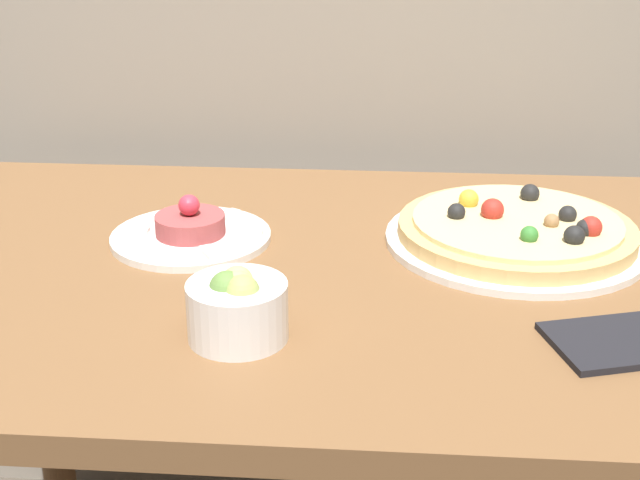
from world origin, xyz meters
The scene contains 5 objects.
dining_table centered at (0.00, 0.39, 0.64)m, with size 1.10×0.78×0.75m.
pizza_plate centered at (0.30, 0.48, 0.77)m, with size 0.35×0.35×0.06m.
tartare_plate centered at (-0.14, 0.46, 0.77)m, with size 0.22×0.22×0.07m.
small_bowl centered at (-0.03, 0.19, 0.79)m, with size 0.11×0.11×0.08m.
napkin centered at (0.39, 0.21, 0.76)m, with size 0.20×0.15×0.01m.
Camera 1 is at (0.12, -0.65, 1.22)m, focal length 50.00 mm.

